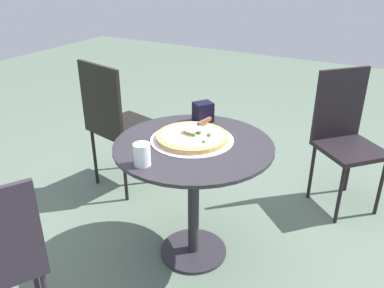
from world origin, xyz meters
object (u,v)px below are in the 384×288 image
pizza_on_tray (192,137)px  napkin_dispenser (203,112)px  patio_chair_far (345,132)px  patio_chair_corner (116,119)px  drinking_cup (142,155)px  pizza_server (199,125)px  patio_table (194,172)px

pizza_on_tray → napkin_dispenser: 0.27m
patio_chair_far → patio_chair_corner: (-0.60, 1.42, 0.02)m
pizza_on_tray → drinking_cup: size_ratio=4.15×
pizza_on_tray → pizza_server: bearing=3.0°
pizza_on_tray → napkin_dispenser: size_ratio=3.86×
patio_table → napkin_dispenser: (0.29, 0.10, 0.22)m
patio_table → napkin_dispenser: bearing=19.1°
pizza_on_tray → napkin_dispenser: bearing=15.6°
patio_chair_far → napkin_dispenser: bearing=134.2°
patio_table → patio_chair_far: patio_chair_far is taller
drinking_cup → patio_chair_corner: 1.02m
pizza_on_tray → drinking_cup: 0.36m
drinking_cup → napkin_dispenser: napkin_dispenser is taller
patio_table → pizza_server: bearing=16.0°
patio_table → pizza_on_tray: 0.18m
patio_table → patio_chair_corner: (0.37, 0.83, 0.01)m
napkin_dispenser → patio_chair_far: size_ratio=0.12×
pizza_server → patio_chair_far: bearing=-36.4°
patio_chair_corner → pizza_on_tray: bearing=-112.9°
patio_chair_far → pizza_on_tray: bearing=146.2°
pizza_server → drinking_cup: size_ratio=2.05×
drinking_cup → patio_chair_far: bearing=-28.3°
napkin_dispenser → drinking_cup: bearing=34.2°
napkin_dispenser → patio_chair_far: bearing=167.8°
drinking_cup → pizza_server: bearing=-8.0°
napkin_dispenser → pizza_on_tray: bearing=49.2°
pizza_on_tray → patio_chair_corner: bearing=67.1°
pizza_server → patio_chair_corner: bearing=72.1°
patio_chair_corner → napkin_dispenser: bearing=-96.3°
patio_table → patio_chair_corner: size_ratio=0.87×
patio_chair_far → patio_chair_corner: size_ratio=0.98×
drinking_cup → napkin_dispenser: size_ratio=0.93×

